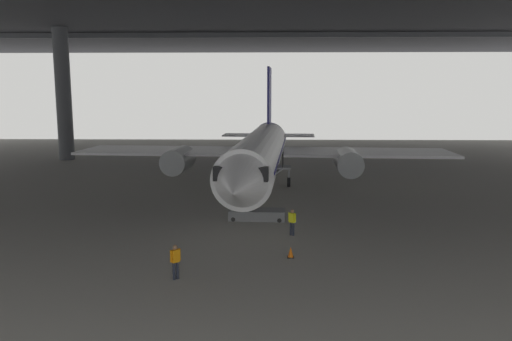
% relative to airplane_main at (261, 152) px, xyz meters
% --- Properties ---
extents(ground_plane, '(110.00, 110.00, 0.00)m').
position_rel_airplane_main_xyz_m(ground_plane, '(-0.50, -3.51, -3.49)').
color(ground_plane, gray).
extents(hangar_structure, '(121.00, 99.00, 18.43)m').
position_rel_airplane_main_xyz_m(hangar_structure, '(-0.62, 10.26, 14.29)').
color(hangar_structure, '#4C4F54').
rests_on(hangar_structure, ground_plane).
extents(airplane_main, '(36.14, 37.42, 11.67)m').
position_rel_airplane_main_xyz_m(airplane_main, '(0.00, 0.00, 0.00)').
color(airplane_main, white).
rests_on(airplane_main, ground_plane).
extents(boarding_stairs, '(4.32, 1.74, 4.70)m').
position_rel_airplane_main_xyz_m(boarding_stairs, '(-0.02, -10.38, -2.75)').
color(boarding_stairs, slate).
rests_on(boarding_stairs, ground_plane).
extents(crew_worker_near_nose, '(0.44, 0.40, 1.68)m').
position_rel_airplane_main_xyz_m(crew_worker_near_nose, '(-3.66, -21.70, -2.53)').
color(crew_worker_near_nose, '#232838').
rests_on(crew_worker_near_nose, ground_plane).
extents(crew_worker_by_stairs, '(0.46, 0.39, 1.64)m').
position_rel_airplane_main_xyz_m(crew_worker_by_stairs, '(2.16, -14.24, -2.56)').
color(crew_worker_by_stairs, '#232838').
rests_on(crew_worker_by_stairs, ground_plane).
extents(traffic_cone_orange, '(0.36, 0.36, 0.60)m').
position_rel_airplane_main_xyz_m(traffic_cone_orange, '(1.88, -18.44, -3.20)').
color(traffic_cone_orange, black).
rests_on(traffic_cone_orange, ground_plane).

